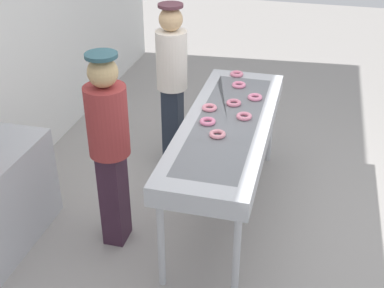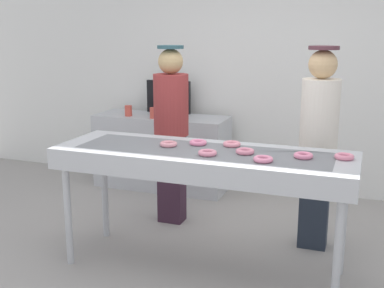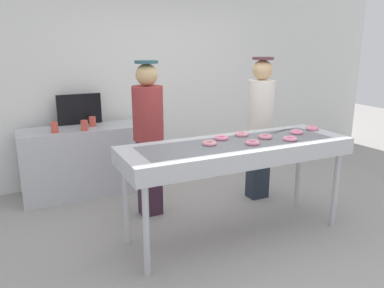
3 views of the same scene
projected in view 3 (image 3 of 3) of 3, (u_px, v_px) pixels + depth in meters
name	position (u px, v px, depth m)	size (l,w,h in m)	color
ground_plane	(235.00, 234.00, 3.94)	(16.00, 16.00, 0.00)	#9E9993
back_wall	(155.00, 64.00, 5.47)	(8.00, 0.12, 3.21)	white
fryer_conveyor	(237.00, 151.00, 3.71)	(2.28, 0.74, 0.98)	#B7BABF
strawberry_donut_0	(297.00, 132.00, 4.02)	(0.14, 0.14, 0.04)	pink
strawberry_donut_1	(252.00, 143.00, 3.60)	(0.14, 0.14, 0.04)	pink
strawberry_donut_2	(221.00, 138.00, 3.77)	(0.14, 0.14, 0.04)	pink
strawberry_donut_3	(209.00, 143.00, 3.58)	(0.14, 0.14, 0.04)	pink
strawberry_donut_4	(242.00, 134.00, 3.92)	(0.14, 0.14, 0.04)	pink
strawberry_donut_5	(265.00, 137.00, 3.82)	(0.14, 0.14, 0.04)	pink
strawberry_donut_6	(312.00, 128.00, 4.19)	(0.14, 0.14, 0.04)	pink
strawberry_donut_7	(290.00, 139.00, 3.74)	(0.14, 0.14, 0.04)	pink
worker_baker	(260.00, 121.00, 4.64)	(0.32, 0.32, 1.74)	#222A36
worker_assistant	(148.00, 130.00, 4.16)	(0.33, 0.33, 1.72)	#361E2F
prep_counter	(86.00, 161.00, 4.91)	(1.58, 0.55, 0.87)	#B7BABF
paper_cup_0	(54.00, 127.00, 4.52)	(0.08, 0.08, 0.12)	#CC4C3F
paper_cup_1	(92.00, 121.00, 4.85)	(0.08, 0.08, 0.12)	#CC4C3F
paper_cup_2	(84.00, 125.00, 4.62)	(0.08, 0.08, 0.12)	#CC4C3F
menu_display	(79.00, 109.00, 4.95)	(0.56, 0.04, 0.39)	black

